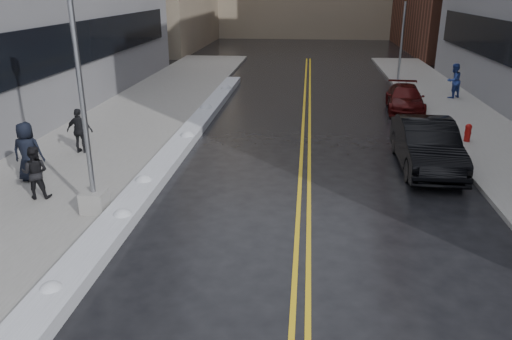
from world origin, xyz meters
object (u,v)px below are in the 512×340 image
(fire_hydrant, at_px, (468,132))
(lamppost, at_px, (86,129))
(pedestrian_c, at_px, (28,152))
(pedestrian_east, at_px, (454,81))
(car_black, at_px, (427,145))
(pedestrian_b, at_px, (35,172))
(pedestrian_d, at_px, (80,131))
(car_maroon, at_px, (405,98))
(traffic_signal, at_px, (403,30))

(fire_hydrant, bearing_deg, lamppost, -146.96)
(pedestrian_c, relative_size, pedestrian_east, 1.01)
(pedestrian_c, relative_size, car_black, 0.37)
(lamppost, relative_size, pedestrian_b, 4.79)
(fire_hydrant, relative_size, car_black, 0.14)
(pedestrian_d, distance_m, car_black, 12.62)
(pedestrian_b, relative_size, pedestrian_d, 0.94)
(pedestrian_c, bearing_deg, car_maroon, -145.22)
(fire_hydrant, distance_m, traffic_signal, 14.30)
(pedestrian_d, relative_size, car_maroon, 0.38)
(fire_hydrant, xyz_separation_m, pedestrian_b, (-14.37, -7.24, 0.40))
(pedestrian_c, height_order, car_black, pedestrian_c)
(pedestrian_b, xyz_separation_m, pedestrian_d, (-0.55, 4.26, 0.05))
(pedestrian_d, height_order, car_black, pedestrian_d)
(traffic_signal, relative_size, pedestrian_d, 3.56)
(pedestrian_b, xyz_separation_m, pedestrian_east, (15.98, 15.86, 0.16))
(car_black, xyz_separation_m, car_maroon, (0.80, 8.79, -0.22))
(pedestrian_b, relative_size, pedestrian_east, 0.84)
(lamppost, height_order, traffic_signal, lamppost)
(pedestrian_east, height_order, car_maroon, pedestrian_east)
(traffic_signal, xyz_separation_m, pedestrian_b, (-13.87, -21.24, -2.46))
(lamppost, relative_size, car_maroon, 1.73)
(fire_hydrant, bearing_deg, car_black, -127.30)
(fire_hydrant, relative_size, pedestrian_d, 0.43)
(pedestrian_b, bearing_deg, lamppost, 149.86)
(pedestrian_c, bearing_deg, fire_hydrant, -164.36)
(lamppost, distance_m, pedestrian_c, 3.94)
(fire_hydrant, xyz_separation_m, traffic_signal, (-0.50, 14.00, 2.85))
(fire_hydrant, bearing_deg, pedestrian_d, -168.72)
(fire_hydrant, height_order, pedestrian_c, pedestrian_c)
(car_black, distance_m, car_maroon, 8.83)
(pedestrian_d, distance_m, car_maroon, 16.03)
(pedestrian_c, distance_m, car_maroon, 18.10)
(lamppost, distance_m, fire_hydrant, 14.81)
(lamppost, relative_size, car_black, 1.47)
(pedestrian_c, height_order, car_maroon, pedestrian_c)
(pedestrian_d, bearing_deg, pedestrian_c, 82.15)
(pedestrian_b, relative_size, car_black, 0.31)
(lamppost, distance_m, car_maroon, 17.61)
(pedestrian_d, xyz_separation_m, car_black, (12.62, -0.04, -0.14))
(lamppost, xyz_separation_m, car_maroon, (10.80, 13.78, -1.90))
(pedestrian_d, bearing_deg, pedestrian_east, -144.97)
(traffic_signal, distance_m, pedestrian_c, 24.92)
(pedestrian_c, bearing_deg, car_black, -172.93)
(lamppost, xyz_separation_m, pedestrian_east, (13.90, 16.62, -1.43))
(car_black, bearing_deg, pedestrian_d, -179.53)
(fire_hydrant, height_order, pedestrian_east, pedestrian_east)
(lamppost, distance_m, pedestrian_b, 2.72)
(pedestrian_d, distance_m, pedestrian_east, 20.19)
(traffic_signal, xyz_separation_m, pedestrian_east, (2.10, -5.38, -2.30))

